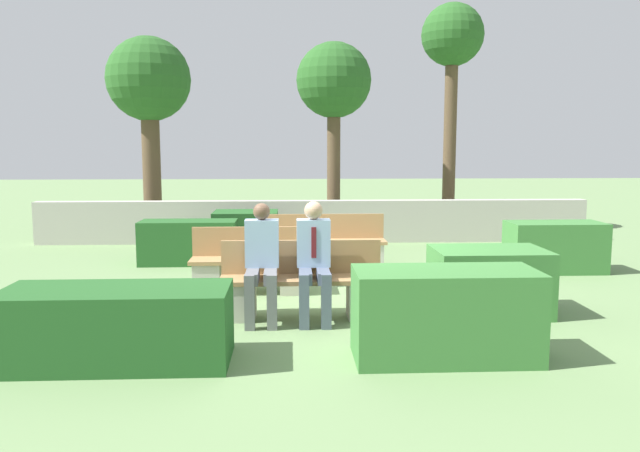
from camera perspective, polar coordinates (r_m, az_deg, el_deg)
ground_plane at (r=8.11m, az=1.02°, el=-6.77°), size 60.00×60.00×0.00m
perimeter_wall at (r=12.84m, az=-0.45°, el=0.43°), size 11.29×0.30×0.87m
bench_front at (r=7.25m, az=-1.69°, el=-5.71°), size 1.88×0.48×0.87m
bench_left_side at (r=10.03m, az=0.23°, el=-2.01°), size 2.03×0.49×0.87m
bench_right_side at (r=8.49m, az=-6.35°, el=-3.90°), size 1.61×0.48×0.87m
person_seated_man at (r=7.03m, az=-0.56°, el=-2.70°), size 0.38×0.63×1.35m
person_seated_woman at (r=7.03m, az=-5.36°, el=-2.85°), size 0.38×0.63×1.33m
hedge_block_near_left at (r=7.67m, az=15.17°, el=-4.88°), size 1.31×0.89×0.77m
hedge_block_near_right at (r=11.63m, az=-6.78°, el=-0.57°), size 1.17×0.88×0.78m
hedge_block_mid_left at (r=6.03m, az=-18.07°, el=-8.69°), size 2.04×0.83×0.70m
hedge_block_mid_right at (r=10.51m, az=20.68°, el=-1.80°), size 1.47×0.71×0.79m
hedge_block_far_left at (r=10.73m, az=-11.90°, el=-1.46°), size 1.61×0.65×0.73m
hedge_block_far_right at (r=5.96m, az=11.36°, el=-7.94°), size 1.69×0.74×0.84m
tree_leftmost at (r=14.55m, az=-15.38°, el=12.30°), size 1.84×1.84×4.36m
tree_center_left at (r=13.93m, az=1.28°, el=12.77°), size 1.64×1.64×4.22m
tree_center_right at (r=14.96m, az=12.00°, el=15.73°), size 1.41×1.41×5.17m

